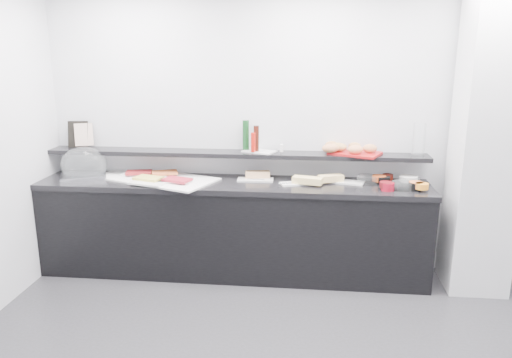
# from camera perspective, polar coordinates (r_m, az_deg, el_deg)

# --- Properties ---
(back_wall) EXTENTS (5.00, 0.02, 2.70)m
(back_wall) POSITION_cam_1_polar(r_m,az_deg,el_deg) (4.76, 6.13, 5.59)
(back_wall) COLOR silver
(back_wall) RESTS_ON ground
(column) EXTENTS (0.50, 0.50, 2.70)m
(column) POSITION_cam_1_polar(r_m,az_deg,el_deg) (4.67, 24.90, 4.13)
(column) COLOR silver
(column) RESTS_ON ground
(buffet_cabinet) EXTENTS (3.60, 0.60, 0.85)m
(buffet_cabinet) POSITION_cam_1_polar(r_m,az_deg,el_deg) (4.76, -2.68, -5.87)
(buffet_cabinet) COLOR black
(buffet_cabinet) RESTS_ON ground
(counter_top) EXTENTS (3.62, 0.62, 0.05)m
(counter_top) POSITION_cam_1_polar(r_m,az_deg,el_deg) (4.62, -2.75, -0.64)
(counter_top) COLOR black
(counter_top) RESTS_ON buffet_cabinet
(wall_shelf) EXTENTS (3.60, 0.25, 0.04)m
(wall_shelf) POSITION_cam_1_polar(r_m,az_deg,el_deg) (4.73, -2.46, 2.89)
(wall_shelf) COLOR black
(wall_shelf) RESTS_ON back_wall
(cloche_base) EXTENTS (0.48, 0.42, 0.04)m
(cloche_base) POSITION_cam_1_polar(r_m,az_deg,el_deg) (5.01, -19.12, 0.27)
(cloche_base) COLOR silver
(cloche_base) RESTS_ON counter_top
(cloche_dome) EXTENTS (0.50, 0.42, 0.34)m
(cloche_dome) POSITION_cam_1_polar(r_m,az_deg,el_deg) (5.04, -19.05, 1.60)
(cloche_dome) COLOR white
(cloche_dome) RESTS_ON cloche_base
(linen_runner) EXTENTS (1.25, 0.92, 0.01)m
(linen_runner) POSITION_cam_1_polar(r_m,az_deg,el_deg) (4.81, -11.38, 0.10)
(linen_runner) COLOR white
(linen_runner) RESTS_ON counter_top
(platter_meat_a) EXTENTS (0.31, 0.21, 0.01)m
(platter_meat_a) POSITION_cam_1_polar(r_m,az_deg,el_deg) (4.98, -13.17, 0.66)
(platter_meat_a) COLOR white
(platter_meat_a) RESTS_ON linen_runner
(food_meat_a) EXTENTS (0.27, 0.20, 0.02)m
(food_meat_a) POSITION_cam_1_polar(r_m,az_deg,el_deg) (4.93, -13.24, 0.74)
(food_meat_a) COLOR maroon
(food_meat_a) RESTS_ON platter_meat_a
(platter_salmon) EXTENTS (0.30, 0.23, 0.01)m
(platter_salmon) POSITION_cam_1_polar(r_m,az_deg,el_deg) (4.92, -11.74, 0.59)
(platter_salmon) COLOR white
(platter_salmon) RESTS_ON linen_runner
(food_salmon) EXTENTS (0.28, 0.23, 0.02)m
(food_salmon) POSITION_cam_1_polar(r_m,az_deg,el_deg) (4.87, -10.40, 0.72)
(food_salmon) COLOR #D7612C
(food_salmon) RESTS_ON platter_salmon
(platter_cheese) EXTENTS (0.37, 0.29, 0.01)m
(platter_cheese) POSITION_cam_1_polar(r_m,az_deg,el_deg) (4.61, -12.13, -0.38)
(platter_cheese) COLOR white
(platter_cheese) RESTS_ON linen_runner
(food_cheese) EXTENTS (0.29, 0.23, 0.02)m
(food_cheese) POSITION_cam_1_polar(r_m,az_deg,el_deg) (4.69, -12.20, 0.09)
(food_cheese) COLOR #CBBB4F
(food_cheese) RESTS_ON platter_cheese
(platter_meat_b) EXTENTS (0.30, 0.20, 0.01)m
(platter_meat_b) POSITION_cam_1_polar(r_m,az_deg,el_deg) (4.64, -9.17, -0.15)
(platter_meat_b) COLOR white
(platter_meat_b) RESTS_ON linen_runner
(food_meat_b) EXTENTS (0.28, 0.22, 0.02)m
(food_meat_b) POSITION_cam_1_polar(r_m,az_deg,el_deg) (4.58, -9.00, -0.09)
(food_meat_b) COLOR maroon
(food_meat_b) RESTS_ON platter_meat_b
(sandwich_plate_left) EXTENTS (0.34, 0.16, 0.01)m
(sandwich_plate_left) POSITION_cam_1_polar(r_m,az_deg,el_deg) (4.66, -0.07, -0.09)
(sandwich_plate_left) COLOR silver
(sandwich_plate_left) RESTS_ON counter_top
(sandwich_food_left) EXTENTS (0.24, 0.12, 0.06)m
(sandwich_food_left) POSITION_cam_1_polar(r_m,az_deg,el_deg) (4.71, 0.18, 0.54)
(sandwich_food_left) COLOR #E1AC76
(sandwich_food_left) RESTS_ON sandwich_plate_left
(tongs_left) EXTENTS (0.16, 0.02, 0.01)m
(tongs_left) POSITION_cam_1_polar(r_m,az_deg,el_deg) (4.63, -0.03, -0.03)
(tongs_left) COLOR #B8BBBF
(tongs_left) RESTS_ON sandwich_plate_left
(sandwich_plate_mid) EXTENTS (0.33, 0.23, 0.01)m
(sandwich_plate_mid) POSITION_cam_1_polar(r_m,az_deg,el_deg) (4.55, 4.68, -0.49)
(sandwich_plate_mid) COLOR white
(sandwich_plate_mid) RESTS_ON counter_top
(sandwich_food_mid) EXTENTS (0.28, 0.16, 0.06)m
(sandwich_food_mid) POSITION_cam_1_polar(r_m,az_deg,el_deg) (4.52, 5.90, -0.15)
(sandwich_food_mid) COLOR #E3C877
(sandwich_food_mid) RESTS_ON sandwich_plate_mid
(tongs_mid) EXTENTS (0.15, 0.06, 0.01)m
(tongs_mid) POSITION_cam_1_polar(r_m,az_deg,el_deg) (4.50, 3.53, -0.49)
(tongs_mid) COLOR silver
(tongs_mid) RESTS_ON sandwich_plate_mid
(sandwich_plate_right) EXTENTS (0.37, 0.23, 0.01)m
(sandwich_plate_right) POSITION_cam_1_polar(r_m,az_deg,el_deg) (4.66, 10.10, -0.32)
(sandwich_plate_right) COLOR silver
(sandwich_plate_right) RESTS_ON counter_top
(sandwich_food_right) EXTENTS (0.25, 0.17, 0.06)m
(sandwich_food_right) POSITION_cam_1_polar(r_m,az_deg,el_deg) (4.61, 8.53, 0.08)
(sandwich_food_right) COLOR #E5C278
(sandwich_food_right) RESTS_ON sandwich_plate_right
(tongs_right) EXTENTS (0.15, 0.07, 0.01)m
(tongs_right) POSITION_cam_1_polar(r_m,az_deg,el_deg) (4.62, 8.62, -0.23)
(tongs_right) COLOR silver
(tongs_right) RESTS_ON sandwich_plate_right
(bowl_glass_fruit) EXTENTS (0.21, 0.21, 0.07)m
(bowl_glass_fruit) POSITION_cam_1_polar(r_m,az_deg,el_deg) (4.67, 12.60, -0.06)
(bowl_glass_fruit) COLOR white
(bowl_glass_fruit) RESTS_ON counter_top
(fill_glass_fruit) EXTENTS (0.16, 0.16, 0.05)m
(fill_glass_fruit) POSITION_cam_1_polar(r_m,az_deg,el_deg) (4.69, 13.89, 0.07)
(fill_glass_fruit) COLOR #D6511D
(fill_glass_fruit) RESTS_ON bowl_glass_fruit
(bowl_black_jam) EXTENTS (0.15, 0.15, 0.07)m
(bowl_black_jam) POSITION_cam_1_polar(r_m,az_deg,el_deg) (4.69, 14.26, -0.11)
(bowl_black_jam) COLOR black
(bowl_black_jam) RESTS_ON counter_top
(fill_black_jam) EXTENTS (0.11, 0.11, 0.05)m
(fill_black_jam) POSITION_cam_1_polar(r_m,az_deg,el_deg) (4.76, 14.82, 0.23)
(fill_black_jam) COLOR #56130C
(fill_black_jam) RESTS_ON bowl_black_jam
(bowl_glass_cream) EXTENTS (0.24, 0.24, 0.07)m
(bowl_glass_cream) POSITION_cam_1_polar(r_m,az_deg,el_deg) (4.73, 17.13, -0.19)
(bowl_glass_cream) COLOR white
(bowl_glass_cream) RESTS_ON counter_top
(fill_glass_cream) EXTENTS (0.20, 0.20, 0.05)m
(fill_glass_cream) POSITION_cam_1_polar(r_m,az_deg,el_deg) (4.75, 17.03, 0.04)
(fill_glass_cream) COLOR white
(fill_glass_cream) RESTS_ON bowl_glass_cream
(bowl_red_jam) EXTENTS (0.14, 0.14, 0.07)m
(bowl_red_jam) POSITION_cam_1_polar(r_m,az_deg,el_deg) (4.47, 14.82, -0.84)
(bowl_red_jam) COLOR maroon
(bowl_red_jam) RESTS_ON counter_top
(fill_red_jam) EXTENTS (0.13, 0.13, 0.05)m
(fill_red_jam) POSITION_cam_1_polar(r_m,az_deg,el_deg) (4.48, 14.66, -0.65)
(fill_red_jam) COLOR #550C11
(fill_red_jam) RESTS_ON bowl_red_jam
(bowl_glass_salmon) EXTENTS (0.23, 0.23, 0.07)m
(bowl_glass_salmon) POSITION_cam_1_polar(r_m,az_deg,el_deg) (4.54, 16.37, -0.74)
(bowl_glass_salmon) COLOR white
(bowl_glass_salmon) RESTS_ON counter_top
(fill_glass_salmon) EXTENTS (0.12, 0.12, 0.05)m
(fill_glass_salmon) POSITION_cam_1_polar(r_m,az_deg,el_deg) (4.56, 17.83, -0.63)
(fill_glass_salmon) COLOR orange
(fill_glass_salmon) RESTS_ON bowl_glass_salmon
(bowl_black_fruit) EXTENTS (0.13, 0.13, 0.07)m
(bowl_black_fruit) POSITION_cam_1_polar(r_m,az_deg,el_deg) (4.55, 17.67, -0.79)
(bowl_black_fruit) COLOR black
(bowl_black_fruit) RESTS_ON counter_top
(fill_black_fruit) EXTENTS (0.14, 0.14, 0.05)m
(fill_black_fruit) POSITION_cam_1_polar(r_m,az_deg,el_deg) (4.53, 18.43, -0.77)
(fill_black_fruit) COLOR orange
(fill_black_fruit) RESTS_ON bowl_black_fruit
(framed_print) EXTENTS (0.20, 0.09, 0.26)m
(framed_print) POSITION_cam_1_polar(r_m,az_deg,el_deg) (5.22, -19.67, 4.84)
(framed_print) COLOR black
(framed_print) RESTS_ON wall_shelf
(print_art) EXTENTS (0.18, 0.11, 0.22)m
(print_art) POSITION_cam_1_polar(r_m,az_deg,el_deg) (5.19, -19.08, 4.83)
(print_art) COLOR tan
(print_art) RESTS_ON framed_print
(condiment_tray) EXTENTS (0.34, 0.28, 0.01)m
(condiment_tray) POSITION_cam_1_polar(r_m,az_deg,el_deg) (4.72, 0.39, 3.19)
(condiment_tray) COLOR silver
(condiment_tray) RESTS_ON wall_shelf
(bottle_green_a) EXTENTS (0.07, 0.07, 0.26)m
(bottle_green_a) POSITION_cam_1_polar(r_m,az_deg,el_deg) (4.75, -1.17, 4.94)
(bottle_green_a) COLOR #0E3514
(bottle_green_a) RESTS_ON condiment_tray
(bottle_brown) EXTENTS (0.07, 0.07, 0.24)m
(bottle_brown) POSITION_cam_1_polar(r_m,az_deg,el_deg) (4.67, 0.03, 4.66)
(bottle_brown) COLOR #351109
(bottle_brown) RESTS_ON condiment_tray
(bottle_green_b) EXTENTS (0.08, 0.08, 0.28)m
(bottle_green_b) POSITION_cam_1_polar(r_m,az_deg,el_deg) (4.75, -1.17, 5.06)
(bottle_green_b) COLOR #103D19
(bottle_green_b) RESTS_ON condiment_tray
(bottle_hot) EXTENTS (0.06, 0.06, 0.18)m
(bottle_hot) POSITION_cam_1_polar(r_m,az_deg,el_deg) (4.64, -0.32, 4.22)
(bottle_hot) COLOR #B2150C
(bottle_hot) RESTS_ON condiment_tray
(shaker_salt) EXTENTS (0.05, 0.05, 0.07)m
(shaker_salt) POSITION_cam_1_polar(r_m,az_deg,el_deg) (4.73, 0.18, 3.74)
(shaker_salt) COLOR white
(shaker_salt) RESTS_ON condiment_tray
(shaker_pepper) EXTENTS (0.04, 0.04, 0.07)m
(shaker_pepper) POSITION_cam_1_polar(r_m,az_deg,el_deg) (4.66, 2.95, 3.55)
(shaker_pepper) COLOR silver
(shaker_pepper) RESTS_ON condiment_tray
(bread_tray) EXTENTS (0.52, 0.45, 0.02)m
(bread_tray) POSITION_cam_1_polar(r_m,az_deg,el_deg) (4.70, 11.26, 2.91)
(bread_tray) COLOR #9F1113
(bread_tray) RESTS_ON wall_shelf
(bread_roll_nw) EXTENTS (0.13, 0.08, 0.08)m
(bread_roll_nw) POSITION_cam_1_polar(r_m,az_deg,el_deg) (4.77, 8.63, 3.82)
(bread_roll_nw) COLOR #AC7241
(bread_roll_nw) RESTS_ON bread_tray
(bread_roll_ne) EXTENTS (0.13, 0.10, 0.08)m
(bread_roll_ne) POSITION_cam_1_polar(r_m,az_deg,el_deg) (4.75, 11.21, 3.66)
(bread_roll_ne) COLOR #B17843
(bread_roll_ne) RESTS_ON bread_tray
(bread_roll_sw) EXTENTS (0.17, 0.13, 0.08)m
(bread_roll_sw) POSITION_cam_1_polar(r_m,az_deg,el_deg) (4.62, 8.50, 3.49)
(bread_roll_sw) COLOR #BA7547
(bread_roll_sw) RESTS_ON bread_tray
(bread_roll_s) EXTENTS (0.15, 0.10, 0.08)m
(bread_roll_s) POSITION_cam_1_polar(r_m,az_deg,el_deg) (4.61, 11.29, 3.33)
(bread_roll_s) COLOR #CF7F4F
(bread_roll_s) RESTS_ON bread_tray
(bread_roll_se) EXTENTS (0.13, 0.09, 0.08)m
(bread_roll_se) POSITION_cam_1_polar(r_m,az_deg,el_deg) (4.68, 12.89, 3.42)
(bread_roll_se) COLOR #BF7A48
(bread_roll_se) RESTS_ON bread_tray
(bread_roll_midw) EXTENTS (0.18, 0.15, 0.08)m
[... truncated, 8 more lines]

